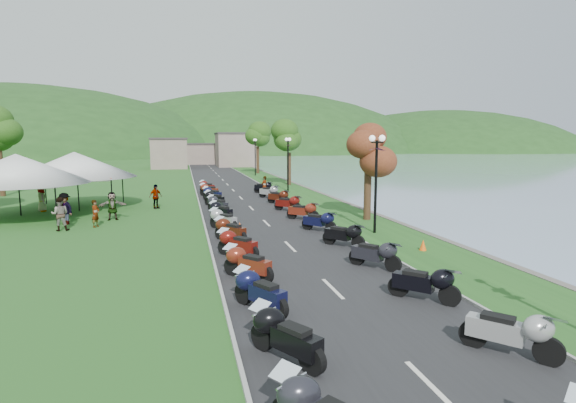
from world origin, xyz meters
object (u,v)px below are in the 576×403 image
vendor_tent_main (76,180)px  pedestrian_a (96,227)px  pedestrian_b (61,231)px  pedestrian_c (66,225)px

vendor_tent_main → pedestrian_a: bearing=-71.6°
vendor_tent_main → pedestrian_a: size_ratio=3.65×
vendor_tent_main → pedestrian_b: (1.02, -8.70, -2.00)m
pedestrian_c → vendor_tent_main: bearing=137.8°
vendor_tent_main → pedestrian_c: bearing=-83.2°
pedestrian_a → pedestrian_b: (-1.64, -0.69, 0.00)m
pedestrian_a → vendor_tent_main: bearing=43.7°
pedestrian_a → pedestrian_b: 1.78m
vendor_tent_main → pedestrian_a: 8.67m
pedestrian_b → pedestrian_c: pedestrian_c is taller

